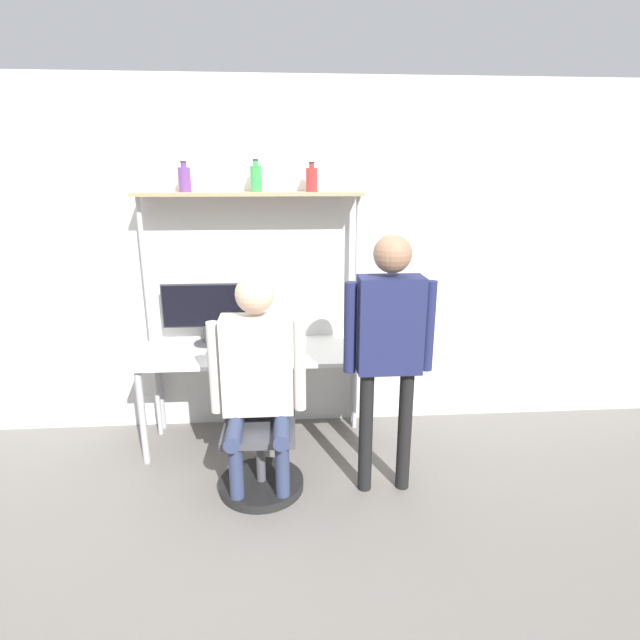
{
  "coord_description": "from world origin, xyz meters",
  "views": [
    {
      "loc": [
        0.24,
        -3.19,
        2.02
      ],
      "look_at": [
        0.46,
        -0.09,
        1.1
      ],
      "focal_mm": 28.0,
      "sensor_mm": 36.0,
      "label": 1
    }
  ],
  "objects": [
    {
      "name": "cell_phone",
      "position": [
        0.23,
        0.24,
        0.76
      ],
      "size": [
        0.07,
        0.15,
        0.01
      ],
      "color": "black",
      "rests_on": "desk"
    },
    {
      "name": "bottle_green",
      "position": [
        0.05,
        0.5,
        1.99
      ],
      "size": [
        0.08,
        0.08,
        0.22
      ],
      "color": "#2D8C3F",
      "rests_on": "shelf_unit"
    },
    {
      "name": "wall_back",
      "position": [
        0.0,
        0.69,
        1.35
      ],
      "size": [
        8.0,
        0.06,
        2.7
      ],
      "color": "silver",
      "rests_on": "ground_plane"
    },
    {
      "name": "person_standing",
      "position": [
        0.87,
        -0.34,
        1.08
      ],
      "size": [
        0.56,
        0.23,
        1.68
      ],
      "color": "black",
      "rests_on": "ground_plane"
    },
    {
      "name": "ground_plane",
      "position": [
        0.0,
        0.0,
        0.0
      ],
      "size": [
        12.0,
        12.0,
        0.0
      ],
      "primitive_type": "plane",
      "color": "slate"
    },
    {
      "name": "office_chair",
      "position": [
        0.06,
        -0.25,
        0.28
      ],
      "size": [
        0.56,
        0.56,
        0.92
      ],
      "color": "black",
      "rests_on": "ground_plane"
    },
    {
      "name": "bottle_purple",
      "position": [
        -0.45,
        0.5,
        1.98
      ],
      "size": [
        0.09,
        0.09,
        0.21
      ],
      "color": "#593372",
      "rests_on": "shelf_unit"
    },
    {
      "name": "bottle_red",
      "position": [
        0.44,
        0.5,
        1.98
      ],
      "size": [
        0.08,
        0.08,
        0.21
      ],
      "color": "maroon",
      "rests_on": "shelf_unit"
    },
    {
      "name": "monitor",
      "position": [
        -0.36,
        0.51,
        1.03
      ],
      "size": [
        0.66,
        0.22,
        0.48
      ],
      "color": "#333338",
      "rests_on": "desk"
    },
    {
      "name": "person_seated",
      "position": [
        0.06,
        -0.29,
        0.86
      ],
      "size": [
        0.61,
        0.48,
        1.44
      ],
      "color": "#2D3856",
      "rests_on": "ground_plane"
    },
    {
      "name": "shelf_unit",
      "position": [
        0.0,
        0.5,
        1.62
      ],
      "size": [
        1.61,
        0.31,
        1.89
      ],
      "color": "#997A56",
      "rests_on": "ground_plane"
    },
    {
      "name": "desk",
      "position": [
        0.0,
        0.34,
        0.67
      ],
      "size": [
        1.7,
        0.64,
        0.75
      ],
      "color": "silver",
      "rests_on": "ground_plane"
    },
    {
      "name": "laptop",
      "position": [
        0.02,
        0.26,
        0.82
      ],
      "size": [
        0.28,
        0.23,
        0.23
      ],
      "color": "silver",
      "rests_on": "desk"
    }
  ]
}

